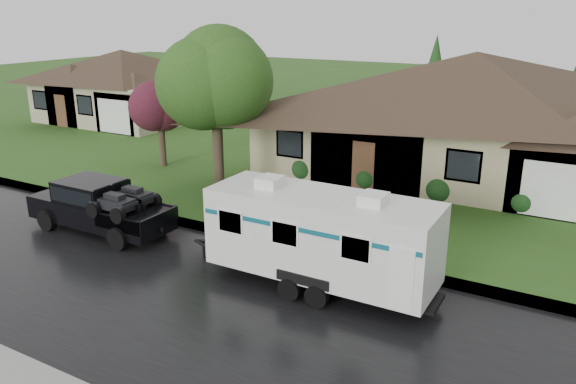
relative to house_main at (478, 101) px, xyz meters
The scene contains 11 objects.
ground 14.48m from the house_main, 99.41° to the right, with size 140.00×140.00×0.00m, color #2E5219.
road 16.40m from the house_main, 98.24° to the right, with size 140.00×8.00×0.01m, color black.
curb 12.32m from the house_main, 101.19° to the right, with size 140.00×0.50×0.15m, color gray.
lawn 4.36m from the house_main, 153.11° to the left, with size 140.00×26.00×0.15m, color #2E5219.
house_main is the anchor object (origin of this frame).
house_far 24.17m from the house_main, behind, with size 10.80×8.64×5.80m.
tree_left_green 11.97m from the house_main, 136.48° to the right, with size 3.98×3.98×6.59m.
tree_red 14.94m from the house_main, 156.07° to the right, with size 2.48×2.48×4.10m.
shrub_row 5.42m from the house_main, 93.69° to the right, with size 13.60×1.00×1.00m.
pickup_truck 17.04m from the house_main, 126.60° to the right, with size 5.48×2.08×1.83m.
travel_trailer 13.72m from the house_main, 95.24° to the right, with size 6.76×2.38×3.03m.
Camera 1 is at (7.32, -12.65, 7.52)m, focal length 35.00 mm.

